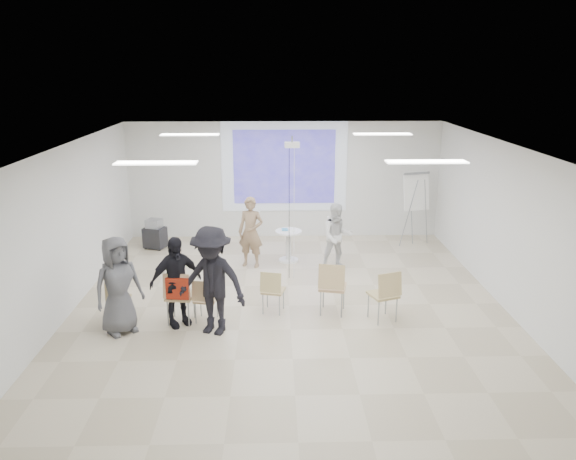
{
  "coord_description": "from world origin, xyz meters",
  "views": [
    {
      "loc": [
        -0.27,
        -9.72,
        4.34
      ],
      "look_at": [
        0.0,
        0.8,
        1.25
      ],
      "focal_mm": 35.0,
      "sensor_mm": 36.0,
      "label": 1
    }
  ],
  "objects_px": {
    "player_right": "(337,233)",
    "flipchart_easel": "(416,192)",
    "player_left": "(251,228)",
    "audience_mid": "(212,274)",
    "chair_center": "(272,288)",
    "audience_left": "(175,275)",
    "pedestal_table": "(289,244)",
    "laptop": "(206,297)",
    "chair_right_far": "(386,292)",
    "chair_left_mid": "(179,293)",
    "av_cart": "(155,235)",
    "chair_far_left": "(118,297)",
    "chair_right_inner": "(332,284)",
    "chair_left_inner": "(205,297)",
    "audience_outer": "(117,280)"
  },
  "relations": [
    {
      "from": "chair_far_left",
      "to": "chair_center",
      "type": "height_order",
      "value": "chair_center"
    },
    {
      "from": "chair_left_inner",
      "to": "chair_center",
      "type": "bearing_deg",
      "value": 26.86
    },
    {
      "from": "chair_right_far",
      "to": "chair_left_inner",
      "type": "bearing_deg",
      "value": 159.14
    },
    {
      "from": "player_left",
      "to": "audience_left",
      "type": "bearing_deg",
      "value": -93.46
    },
    {
      "from": "laptop",
      "to": "av_cart",
      "type": "bearing_deg",
      "value": -56.76
    },
    {
      "from": "chair_center",
      "to": "audience_left",
      "type": "bearing_deg",
      "value": -151.28
    },
    {
      "from": "chair_left_inner",
      "to": "flipchart_easel",
      "type": "relative_size",
      "value": 0.43
    },
    {
      "from": "pedestal_table",
      "to": "chair_right_far",
      "type": "relative_size",
      "value": 0.79
    },
    {
      "from": "player_right",
      "to": "flipchart_easel",
      "type": "relative_size",
      "value": 0.88
    },
    {
      "from": "pedestal_table",
      "to": "chair_center",
      "type": "relative_size",
      "value": 0.92
    },
    {
      "from": "chair_left_inner",
      "to": "audience_mid",
      "type": "relative_size",
      "value": 0.38
    },
    {
      "from": "flipchart_easel",
      "to": "av_cart",
      "type": "relative_size",
      "value": 2.51
    },
    {
      "from": "player_left",
      "to": "flipchart_easel",
      "type": "xyz_separation_m",
      "value": [
        4.02,
        1.44,
        0.46
      ]
    },
    {
      "from": "pedestal_table",
      "to": "chair_right_far",
      "type": "bearing_deg",
      "value": -63.61
    },
    {
      "from": "pedestal_table",
      "to": "chair_right_far",
      "type": "height_order",
      "value": "chair_right_far"
    },
    {
      "from": "audience_outer",
      "to": "laptop",
      "type": "bearing_deg",
      "value": -22.58
    },
    {
      "from": "laptop",
      "to": "chair_center",
      "type": "bearing_deg",
      "value": -157.05
    },
    {
      "from": "player_left",
      "to": "chair_left_mid",
      "type": "xyz_separation_m",
      "value": [
        -1.13,
        -2.93,
        -0.32
      ]
    },
    {
      "from": "chair_center",
      "to": "audience_mid",
      "type": "xyz_separation_m",
      "value": [
        -0.99,
        -0.74,
        0.57
      ]
    },
    {
      "from": "chair_center",
      "to": "laptop",
      "type": "height_order",
      "value": "chair_center"
    },
    {
      "from": "chair_center",
      "to": "audience_left",
      "type": "xyz_separation_m",
      "value": [
        -1.64,
        -0.42,
        0.43
      ]
    },
    {
      "from": "player_left",
      "to": "chair_right_far",
      "type": "bearing_deg",
      "value": -32.02
    },
    {
      "from": "audience_outer",
      "to": "audience_left",
      "type": "bearing_deg",
      "value": -24.02
    },
    {
      "from": "chair_left_mid",
      "to": "chair_right_inner",
      "type": "relative_size",
      "value": 0.97
    },
    {
      "from": "flipchart_easel",
      "to": "pedestal_table",
      "type": "bearing_deg",
      "value": -175.2
    },
    {
      "from": "player_left",
      "to": "audience_mid",
      "type": "height_order",
      "value": "audience_mid"
    },
    {
      "from": "pedestal_table",
      "to": "av_cart",
      "type": "distance_m",
      "value": 3.43
    },
    {
      "from": "pedestal_table",
      "to": "audience_left",
      "type": "bearing_deg",
      "value": -121.82
    },
    {
      "from": "chair_center",
      "to": "chair_right_far",
      "type": "height_order",
      "value": "chair_right_far"
    },
    {
      "from": "audience_outer",
      "to": "chair_left_mid",
      "type": "bearing_deg",
      "value": -23.17
    },
    {
      "from": "audience_left",
      "to": "flipchart_easel",
      "type": "height_order",
      "value": "flipchart_easel"
    },
    {
      "from": "pedestal_table",
      "to": "laptop",
      "type": "xyz_separation_m",
      "value": [
        -1.53,
        -3.08,
        0.01
      ]
    },
    {
      "from": "chair_left_mid",
      "to": "chair_right_far",
      "type": "xyz_separation_m",
      "value": [
        3.58,
        -0.01,
        -0.01
      ]
    },
    {
      "from": "audience_mid",
      "to": "audience_outer",
      "type": "distance_m",
      "value": 1.58
    },
    {
      "from": "audience_left",
      "to": "audience_outer",
      "type": "relative_size",
      "value": 0.97
    },
    {
      "from": "audience_left",
      "to": "audience_mid",
      "type": "distance_m",
      "value": 0.74
    },
    {
      "from": "chair_left_mid",
      "to": "audience_mid",
      "type": "height_order",
      "value": "audience_mid"
    },
    {
      "from": "player_right",
      "to": "audience_mid",
      "type": "distance_m",
      "value": 3.92
    },
    {
      "from": "chair_right_far",
      "to": "audience_outer",
      "type": "height_order",
      "value": "audience_outer"
    },
    {
      "from": "laptop",
      "to": "flipchart_easel",
      "type": "bearing_deg",
      "value": -127.54
    },
    {
      "from": "audience_mid",
      "to": "pedestal_table",
      "type": "bearing_deg",
      "value": 91.18
    },
    {
      "from": "chair_far_left",
      "to": "chair_right_inner",
      "type": "xyz_separation_m",
      "value": [
        3.76,
        0.2,
        0.12
      ]
    },
    {
      "from": "player_left",
      "to": "chair_left_inner",
      "type": "xyz_separation_m",
      "value": [
        -0.7,
        -2.87,
        -0.42
      ]
    },
    {
      "from": "av_cart",
      "to": "chair_center",
      "type": "bearing_deg",
      "value": -33.29
    },
    {
      "from": "audience_left",
      "to": "chair_far_left",
      "type": "bearing_deg",
      "value": 139.43
    },
    {
      "from": "chair_center",
      "to": "flipchart_easel",
      "type": "xyz_separation_m",
      "value": [
        3.54,
        3.97,
        0.88
      ]
    },
    {
      "from": "player_left",
      "to": "chair_right_far",
      "type": "relative_size",
      "value": 1.89
    },
    {
      "from": "laptop",
      "to": "audience_mid",
      "type": "bearing_deg",
      "value": 120.25
    },
    {
      "from": "audience_left",
      "to": "flipchart_easel",
      "type": "bearing_deg",
      "value": 7.06
    },
    {
      "from": "audience_mid",
      "to": "chair_far_left",
      "type": "bearing_deg",
      "value": -172.82
    }
  ]
}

